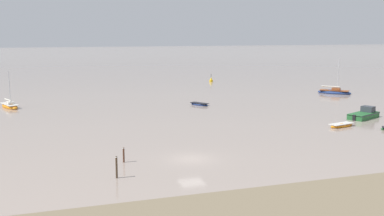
{
  "coord_description": "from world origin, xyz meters",
  "views": [
    {
      "loc": [
        -13.91,
        -42.45,
        12.64
      ],
      "look_at": [
        8.56,
        25.93,
        0.78
      ],
      "focal_mm": 42.39,
      "sensor_mm": 36.0,
      "label": 1
    }
  ],
  "objects": [
    {
      "name": "ground_plane",
      "position": [
        0.0,
        0.0,
        0.0
      ],
      "size": [
        800.0,
        800.0,
        0.0
      ],
      "primitive_type": "plane",
      "color": "gray"
    },
    {
      "name": "mooring_post_left",
      "position": [
        -6.77,
        1.01,
        0.72
      ],
      "size": [
        0.22,
        0.22,
        1.68
      ],
      "color": "#533323",
      "rests_on": "ground"
    },
    {
      "name": "mooring_post_near",
      "position": [
        -8.21,
        -3.74,
        0.93
      ],
      "size": [
        0.22,
        0.22,
        2.19
      ],
      "color": "#433323",
      "rests_on": "ground"
    },
    {
      "name": "channel_buoy",
      "position": [
        28.08,
        69.18,
        0.46
      ],
      "size": [
        0.9,
        0.9,
        2.3
      ],
      "color": "gold",
      "rests_on": "ground"
    },
    {
      "name": "rowboat_moored_2",
      "position": [
        24.64,
        9.03,
        0.17
      ],
      "size": [
        4.26,
        2.31,
        0.64
      ],
      "rotation": [
        0.0,
        0.0,
        3.38
      ],
      "color": "orange",
      "rests_on": "ground"
    },
    {
      "name": "sailboat_moored_0",
      "position": [
        44.65,
        38.78,
        0.33
      ],
      "size": [
        6.28,
        6.49,
        7.73
      ],
      "rotation": [
        0.0,
        0.0,
        5.47
      ],
      "color": "navy",
      "rests_on": "ground"
    },
    {
      "name": "motorboat_moored_0",
      "position": [
        32.59,
        13.72,
        0.38
      ],
      "size": [
        7.02,
        4.88,
        2.53
      ],
      "rotation": [
        0.0,
        0.0,
        0.43
      ],
      "color": "#23602D",
      "rests_on": "ground"
    },
    {
      "name": "sailboat_moored_2",
      "position": [
        -19.74,
        40.65,
        0.29
      ],
      "size": [
        3.89,
        6.22,
        6.67
      ],
      "rotation": [
        0.0,
        0.0,
        5.08
      ],
      "color": "orange",
      "rests_on": "ground"
    },
    {
      "name": "rowboat_moored_0",
      "position": [
        12.28,
        32.93,
        0.16
      ],
      "size": [
        3.02,
        3.86,
        0.59
      ],
      "rotation": [
        0.0,
        0.0,
        2.11
      ],
      "color": "navy",
      "rests_on": "ground"
    }
  ]
}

